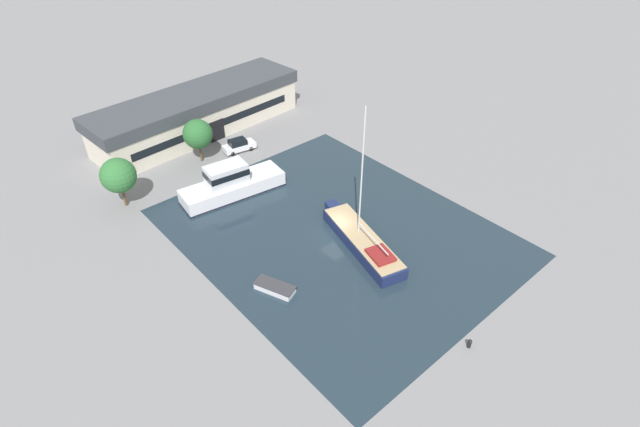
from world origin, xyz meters
TOP-DOWN VIEW (x-y plane):
  - ground_plane at (0.00, 0.00)m, footprint 440.00×440.00m
  - water_canal at (0.00, 0.00)m, footprint 27.58×34.25m
  - warehouse_building at (1.20, 29.42)m, footprint 30.71×10.41m
  - quay_tree_near_building at (-3.00, 22.11)m, footprint 3.69×3.69m
  - quay_tree_by_water at (-14.43, 19.15)m, footprint 3.86×3.86m
  - parked_car at (2.04, 21.09)m, footprint 4.45×2.41m
  - sailboat_moored at (0.41, -3.33)m, footprint 5.79×13.17m
  - motor_cruiser at (-4.32, 13.06)m, footprint 12.41×5.11m
  - small_dinghy at (-9.95, -2.54)m, footprint 2.79×4.07m
  - mooring_bollard at (-2.00, -17.95)m, footprint 0.36×0.36m

SIDE VIEW (x-z plane):
  - ground_plane at x=0.00m, z-range 0.00..0.00m
  - water_canal at x=0.00m, z-range 0.00..0.01m
  - small_dinghy at x=-9.95m, z-range 0.01..0.70m
  - mooring_bollard at x=-2.00m, z-range 0.03..0.87m
  - sailboat_moored at x=0.41m, z-range -6.69..8.20m
  - parked_car at x=2.04m, z-range -0.01..1.66m
  - motor_cruiser at x=-4.32m, z-range -0.56..3.48m
  - warehouse_building at x=1.20m, z-range 0.03..5.84m
  - quay_tree_near_building at x=-3.00m, z-range 0.98..6.65m
  - quay_tree_by_water at x=-14.43m, z-range 0.99..6.86m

